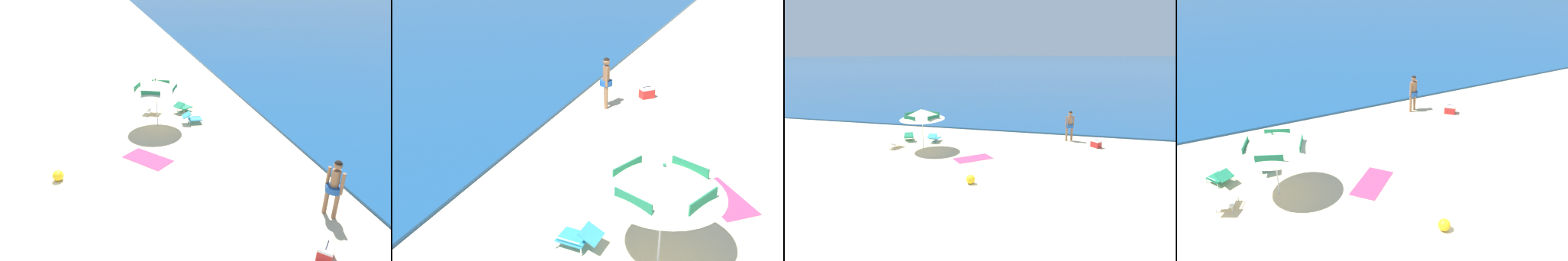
# 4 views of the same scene
# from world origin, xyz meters

# --- Properties ---
(beach_umbrella_striped_main) EXTENTS (3.00, 3.01, 2.22)m
(beach_umbrella_striped_main) POSITION_xyz_m (-5.00, 3.94, 1.90)
(beach_umbrella_striped_main) COLOR silver
(beach_umbrella_striped_main) RESTS_ON ground
(lounge_chair_beside_umbrella) EXTENTS (0.61, 0.92, 0.52)m
(lounge_chair_beside_umbrella) POSITION_xyz_m (-5.05, 5.54, 0.27)
(lounge_chair_beside_umbrella) COLOR teal
(lounge_chair_beside_umbrella) RESTS_ON ground
(person_standing_near_shore) EXTENTS (0.49, 0.43, 1.74)m
(person_standing_near_shore) POSITION_xyz_m (2.39, 7.76, 1.01)
(person_standing_near_shore) COLOR #8C6042
(person_standing_near_shore) RESTS_ON ground
(cooler_box) EXTENTS (0.60, 0.60, 0.43)m
(cooler_box) POSITION_xyz_m (3.81, 6.72, 0.20)
(cooler_box) COLOR red
(cooler_box) RESTS_ON ground
(beach_towel) EXTENTS (1.95, 1.87, 0.01)m
(beach_towel) POSITION_xyz_m (-2.06, 3.17, 0.01)
(beach_towel) COLOR #DB3866
(beach_towel) RESTS_ON ground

